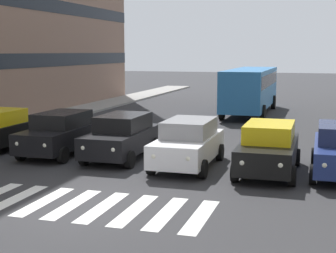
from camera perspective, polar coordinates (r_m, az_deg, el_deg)
The scene contains 7 objects.
ground_plane at distance 13.99m, azimuth -9.12°, elevation -8.87°, with size 180.00×180.00×0.00m, color #2D2D30.
crosswalk_markings at distance 13.98m, azimuth -9.12°, elevation -8.86°, with size 6.75×2.80×0.01m.
car_1 at distance 17.54m, azimuth 11.36°, elevation -2.39°, with size 2.02×4.44×1.72m.
car_2 at distance 18.13m, azimuth 2.31°, elevation -1.88°, with size 2.02×4.44×1.72m.
car_3 at distance 19.64m, azimuth -5.25°, elevation -1.10°, with size 2.02×4.44×1.72m.
car_4 at distance 20.82m, azimuth -12.10°, elevation -0.71°, with size 2.02×4.44×1.72m.
bus_behind_traffic at distance 34.30m, azimuth 9.40°, elevation 4.56°, with size 2.78×10.50×3.00m.
Camera 1 is at (-5.93, 11.97, 4.15)m, focal length 53.61 mm.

